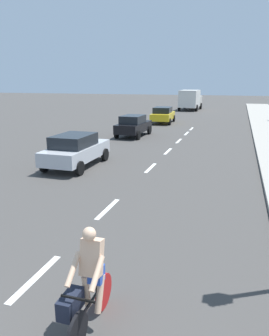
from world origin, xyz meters
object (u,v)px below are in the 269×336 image
at_px(cyclist, 87,285).
at_px(parked_car_black, 133,125).
at_px(delivery_truck, 190,99).
at_px(parked_car_silver, 76,149).
at_px(parked_car_yellow, 163,114).

bearing_deg(cyclist, parked_car_black, -75.06).
bearing_deg(delivery_truck, cyclist, -82.43).
bearing_deg(parked_car_black, parked_car_silver, -87.56).
bearing_deg(parked_car_yellow, delivery_truck, 85.35).
distance_m(cyclist, parked_car_silver, 10.91).
relative_size(cyclist, delivery_truck, 0.29).
height_order(cyclist, delivery_truck, delivery_truck).
bearing_deg(parked_car_black, delivery_truck, 90.25).
distance_m(parked_car_yellow, delivery_truck, 15.85).
xyz_separation_m(parked_car_black, delivery_truck, (0.71, 24.30, 0.67)).
xyz_separation_m(parked_car_black, parked_car_yellow, (0.32, 8.46, 0.00)).
relative_size(parked_car_black, delivery_truck, 0.63).
height_order(parked_car_silver, delivery_truck, delivery_truck).
height_order(cyclist, parked_car_silver, cyclist).
height_order(parked_car_silver, parked_car_yellow, same).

